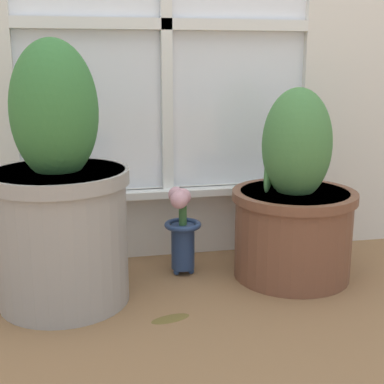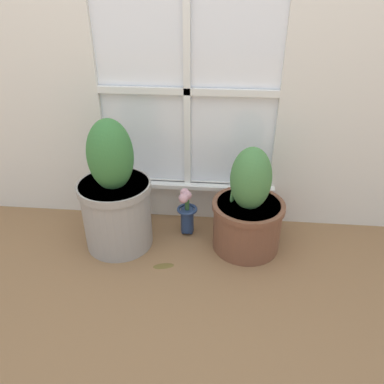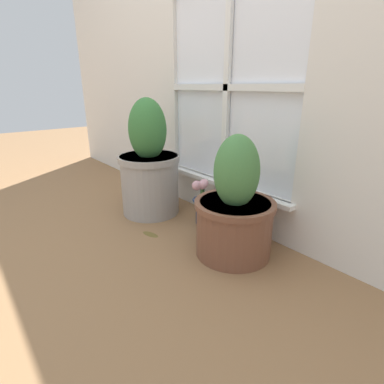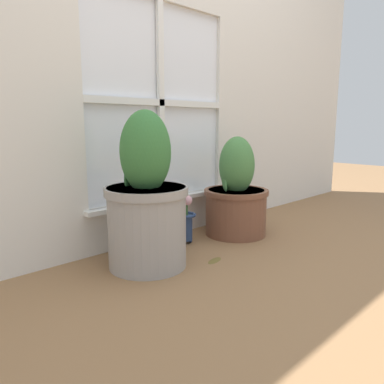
# 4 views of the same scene
# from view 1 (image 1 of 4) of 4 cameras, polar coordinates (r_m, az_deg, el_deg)

# --- Properties ---
(ground_plane) EXTENTS (10.00, 10.00, 0.00)m
(ground_plane) POSITION_cam_1_polar(r_m,az_deg,el_deg) (1.44, 1.15, -14.04)
(ground_plane) COLOR olive
(potted_plant_left) EXTENTS (0.39, 0.39, 0.73)m
(potted_plant_left) POSITION_cam_1_polar(r_m,az_deg,el_deg) (1.52, -13.92, -0.79)
(potted_plant_left) COLOR #9E9993
(potted_plant_left) RESTS_ON ground_plane
(potted_plant_right) EXTENTS (0.39, 0.39, 0.60)m
(potted_plant_right) POSITION_cam_1_polar(r_m,az_deg,el_deg) (1.70, 10.80, -1.58)
(potted_plant_right) COLOR brown
(potted_plant_right) RESTS_ON ground_plane
(flower_vase) EXTENTS (0.12, 0.12, 0.28)m
(flower_vase) POSITION_cam_1_polar(r_m,az_deg,el_deg) (1.71, -1.08, -3.92)
(flower_vase) COLOR navy
(flower_vase) RESTS_ON ground_plane
(fallen_leaf) EXTENTS (0.12, 0.07, 0.01)m
(fallen_leaf) POSITION_cam_1_polar(r_m,az_deg,el_deg) (1.47, -2.32, -13.23)
(fallen_leaf) COLOR brown
(fallen_leaf) RESTS_ON ground_plane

